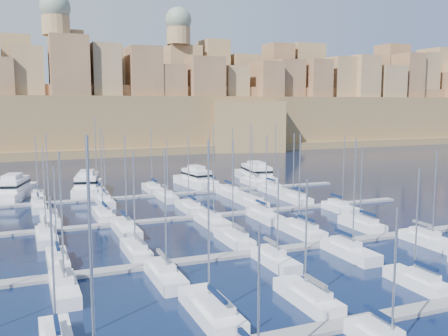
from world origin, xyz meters
name	(u,v)px	position (x,y,z in m)	size (l,w,h in m)	color
ground	(214,233)	(0.00, 0.00, 0.00)	(600.00, 600.00, 0.00)	black
pontoon_near	(354,323)	(0.00, -34.00, 0.20)	(84.00, 2.00, 0.40)	slate
pontoon_mid_near	(248,253)	(0.00, -12.00, 0.20)	(84.00, 2.00, 0.40)	slate
pontoon_mid_far	(192,217)	(0.00, 10.00, 0.20)	(84.00, 2.00, 0.40)	slate
pontoon_far	(159,195)	(0.00, 32.00, 0.20)	(84.00, 2.00, 0.40)	slate
sailboat_2	(211,310)	(-11.11, -28.04, 0.77)	(3.05, 10.16, 16.49)	silver
sailboat_3	(308,297)	(-1.32, -28.59, 0.73)	(2.72, 9.06, 12.50)	silver
sailboat_4	(417,281)	(11.76, -29.15, 0.73)	(2.37, 7.90, 12.98)	silver
sailboat_13	(58,260)	(-22.87, -7.14, 0.72)	(2.38, 7.93, 12.25)	silver
sailboat_14	(136,250)	(-13.31, -6.88, 0.74)	(2.54, 8.46, 13.77)	silver
sailboat_15	(234,239)	(0.46, -6.69, 0.75)	(2.66, 8.85, 14.47)	silver
sailboat_16	(301,230)	(11.44, -6.08, 0.76)	(3.03, 10.09, 15.23)	silver
sailboat_17	(362,224)	(22.06, -6.66, 0.73)	(2.67, 8.91, 13.07)	silver
sailboat_19	(64,288)	(-22.95, -17.22, 0.75)	(2.60, 8.65, 15.03)	silver
sailboat_20	(165,275)	(-12.43, -17.36, 0.75)	(2.68, 8.95, 14.90)	silver
sailboat_21	(275,260)	(1.24, -17.12, 0.72)	(2.54, 8.46, 12.11)	silver
sailboat_22	(350,251)	(11.68, -17.54, 0.76)	(2.79, 9.31, 15.38)	silver
sailboat_23	(429,240)	(24.90, -17.44, 0.74)	(2.73, 9.10, 13.60)	silver
sailboat_25	(50,219)	(-22.50, 15.61, 0.76)	(2.83, 9.45, 15.08)	silver
sailboat_26	(103,214)	(-13.94, 15.44, 0.76)	(2.73, 9.10, 15.70)	silver
sailboat_27	(190,207)	(1.40, 15.51, 0.74)	(2.78, 9.26, 13.79)	silver
sailboat_28	(251,202)	(13.76, 15.79, 0.77)	(2.95, 9.82, 16.04)	silver
sailboat_29	(295,198)	(23.17, 15.72, 0.75)	(2.90, 9.68, 13.82)	silver
sailboat_31	(46,236)	(-23.57, 4.58, 0.74)	(2.72, 9.08, 13.85)	silver
sailboat_32	(126,229)	(-12.36, 4.28, 0.76)	(2.90, 9.67, 15.17)	silver
sailboat_33	(212,221)	(1.34, 4.13, 0.77)	(2.99, 9.98, 16.49)	silver
sailboat_34	(264,215)	(10.79, 4.50, 0.75)	(2.77, 9.24, 14.59)	silver
sailboat_35	(341,208)	(26.19, 4.75, 0.74)	(2.61, 8.71, 14.06)	silver
sailboat_37	(38,196)	(-23.51, 37.14, 0.73)	(2.55, 8.50, 12.73)	silver
sailboat_38	(97,192)	(-11.68, 37.92, 0.78)	(3.02, 10.08, 16.94)	silver
sailboat_39	(153,188)	(0.16, 37.57, 0.75)	(2.81, 9.37, 14.52)	silver
sailboat_40	(210,185)	(13.66, 37.46, 0.74)	(2.75, 9.16, 13.91)	silver
sailboat_41	(253,182)	(24.63, 37.50, 0.75)	(2.77, 9.23, 14.54)	silver
sailboat_43	(39,206)	(-23.77, 26.95, 0.74)	(2.49, 8.31, 13.70)	silver
sailboat_44	(105,201)	(-11.88, 26.77, 0.74)	(2.60, 8.68, 13.84)	silver
sailboat_45	(167,197)	(0.38, 26.94, 0.73)	(2.50, 8.33, 12.64)	silver
sailboat_46	(231,193)	(13.98, 26.10, 0.76)	(3.01, 10.05, 14.82)	silver
sailboat_47	(274,190)	(23.96, 26.03, 0.77)	(3.06, 10.20, 15.49)	silver
motor_yacht_a	(14,189)	(-28.01, 41.84, 1.73)	(9.84, 18.10, 5.25)	silver
motor_yacht_b	(87,185)	(-13.26, 41.71, 1.73)	(8.59, 17.77, 5.25)	silver
motor_yacht_c	(196,179)	(11.19, 40.64, 1.73)	(6.48, 15.33, 5.25)	silver
motor_yacht_d	(256,174)	(27.71, 42.55, 1.73)	(8.29, 19.45, 5.25)	silver
fortified_city	(84,114)	(-0.19, 155.26, 14.74)	(460.00, 108.95, 59.52)	brown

